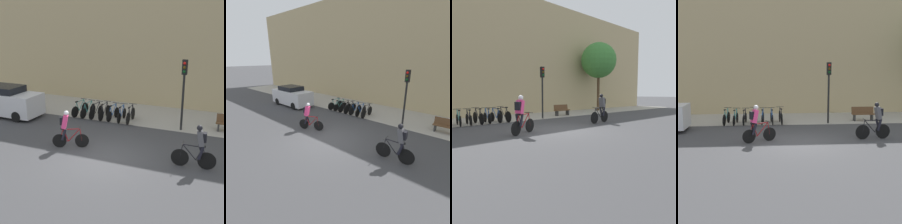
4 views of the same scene
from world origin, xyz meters
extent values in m
plane|color=#3D3D3F|center=(0.00, 0.00, 0.00)|extent=(200.00, 200.00, 0.00)
cube|color=#A39E93|center=(0.00, 6.75, 0.00)|extent=(44.00, 4.50, 0.01)
cube|color=tan|center=(0.00, 9.30, 5.22)|extent=(44.00, 0.60, 10.43)
cylinder|color=black|center=(-1.35, 0.65, 0.32)|extent=(0.61, 0.29, 0.65)
cylinder|color=black|center=(-2.30, 0.24, 0.32)|extent=(0.61, 0.29, 0.65)
cylinder|color=maroon|center=(-1.68, 0.51, 0.60)|extent=(0.54, 0.26, 0.62)
cylinder|color=maroon|center=(-2.03, 0.36, 0.59)|extent=(0.26, 0.14, 0.58)
cylinder|color=maroon|center=(-1.78, 0.47, 0.89)|extent=(0.72, 0.34, 0.07)
cylinder|color=maroon|center=(-2.11, 0.32, 0.31)|extent=(0.39, 0.20, 0.05)
cylinder|color=maroon|center=(-2.21, 0.28, 0.60)|extent=(0.21, 0.12, 0.56)
cylinder|color=maroon|center=(-1.39, 0.64, 0.61)|extent=(0.12, 0.08, 0.59)
cylinder|color=black|center=(-1.43, 0.62, 0.94)|extent=(0.21, 0.43, 0.03)
cube|color=black|center=(-2.13, 0.31, 0.91)|extent=(0.22, 0.15, 0.06)
cube|color=#DB3875|center=(-2.04, 0.35, 1.24)|extent=(0.42, 0.42, 0.63)
sphere|color=silver|center=(-1.96, 0.39, 1.65)|extent=(0.29, 0.29, 0.22)
cylinder|color=black|center=(-2.04, 0.23, 0.67)|extent=(0.30, 0.21, 0.56)
cylinder|color=black|center=(-2.13, 0.43, 0.67)|extent=(0.26, 0.20, 0.56)
cube|color=black|center=(-2.17, 0.30, 1.29)|extent=(0.23, 0.29, 0.36)
cylinder|color=black|center=(3.15, 0.57, 0.36)|extent=(0.72, 0.09, 0.72)
cylinder|color=black|center=(4.20, 0.65, 0.36)|extent=(0.72, 0.09, 0.72)
cylinder|color=black|center=(3.51, 0.60, 0.64)|extent=(0.57, 0.08, 0.62)
cylinder|color=black|center=(3.89, 0.62, 0.62)|extent=(0.27, 0.06, 0.58)
cylinder|color=black|center=(3.62, 0.60, 0.92)|extent=(0.77, 0.10, 0.07)
cylinder|color=black|center=(3.99, 0.63, 0.35)|extent=(0.42, 0.06, 0.05)
cylinder|color=black|center=(4.10, 0.64, 0.63)|extent=(0.22, 0.05, 0.56)
cylinder|color=black|center=(3.20, 0.57, 0.65)|extent=(0.12, 0.04, 0.59)
cylinder|color=black|center=(3.24, 0.57, 0.98)|extent=(0.06, 0.46, 0.03)
cube|color=black|center=(4.01, 0.63, 0.95)|extent=(0.21, 0.09, 0.06)
cube|color=#4C4C51|center=(3.91, 0.63, 1.28)|extent=(0.34, 0.34, 0.63)
sphere|color=black|center=(3.83, 0.62, 1.69)|extent=(0.24, 0.24, 0.22)
cylinder|color=black|center=(3.95, 0.74, 0.70)|extent=(0.28, 0.13, 0.56)
cylinder|color=black|center=(3.97, 0.52, 0.70)|extent=(0.25, 0.13, 0.56)
cube|color=black|center=(4.05, 0.64, 1.33)|extent=(0.16, 0.27, 0.36)
cylinder|color=black|center=(-3.29, 5.54, 0.31)|extent=(0.10, 0.61, 0.61)
cylinder|color=black|center=(-3.39, 4.52, 0.31)|extent=(0.10, 0.61, 0.61)
cylinder|color=teal|center=(-3.32, 5.19, 0.59)|extent=(0.10, 0.57, 0.62)
cylinder|color=teal|center=(-3.36, 4.82, 0.57)|extent=(0.07, 0.27, 0.58)
cylinder|color=teal|center=(-3.34, 5.08, 0.87)|extent=(0.12, 0.76, 0.07)
cylinder|color=teal|center=(-3.37, 4.72, 0.30)|extent=(0.08, 0.41, 0.05)
cylinder|color=teal|center=(-3.39, 4.61, 0.58)|extent=(0.05, 0.22, 0.56)
cylinder|color=teal|center=(-3.29, 5.50, 0.60)|extent=(0.05, 0.12, 0.59)
cylinder|color=black|center=(-3.29, 5.46, 0.93)|extent=(0.46, 0.08, 0.03)
cube|color=black|center=(-3.38, 4.70, 0.90)|extent=(0.10, 0.21, 0.06)
cylinder|color=black|center=(-2.75, 5.52, 0.30)|extent=(0.09, 0.60, 0.60)
cylinder|color=black|center=(-2.83, 4.54, 0.30)|extent=(0.09, 0.60, 0.60)
cylinder|color=black|center=(-2.78, 5.19, 0.58)|extent=(0.09, 0.55, 0.62)
cylinder|color=black|center=(-2.81, 4.82, 0.57)|extent=(0.06, 0.26, 0.58)
cylinder|color=black|center=(-2.79, 5.08, 0.87)|extent=(0.10, 0.74, 0.07)
cylinder|color=black|center=(-2.82, 4.73, 0.29)|extent=(0.07, 0.40, 0.05)
cylinder|color=black|center=(-2.83, 4.63, 0.58)|extent=(0.05, 0.21, 0.56)
cylinder|color=black|center=(-2.75, 5.49, 0.59)|extent=(0.05, 0.12, 0.58)
cylinder|color=black|center=(-2.75, 5.45, 0.92)|extent=(0.46, 0.07, 0.03)
cube|color=black|center=(-2.82, 4.72, 0.89)|extent=(0.10, 0.21, 0.06)
cylinder|color=black|center=(-2.25, 5.54, 0.34)|extent=(0.05, 0.69, 0.69)
cylinder|color=black|center=(-2.23, 4.52, 0.34)|extent=(0.05, 0.69, 0.69)
cylinder|color=black|center=(-2.24, 5.20, 0.63)|extent=(0.05, 0.56, 0.62)
cylinder|color=black|center=(-2.24, 4.82, 0.61)|extent=(0.05, 0.26, 0.58)
cylinder|color=black|center=(-2.24, 5.08, 0.91)|extent=(0.06, 0.76, 0.07)
cylinder|color=black|center=(-2.23, 4.72, 0.34)|extent=(0.04, 0.41, 0.05)
cylinder|color=black|center=(-2.23, 4.61, 0.62)|extent=(0.04, 0.22, 0.56)
cylinder|color=black|center=(-2.25, 5.50, 0.63)|extent=(0.04, 0.12, 0.59)
cylinder|color=black|center=(-2.25, 5.46, 0.96)|extent=(0.46, 0.04, 0.03)
cube|color=black|center=(-2.23, 4.70, 0.93)|extent=(0.08, 0.20, 0.06)
cylinder|color=black|center=(-1.65, 5.51, 0.31)|extent=(0.09, 0.63, 0.63)
cylinder|color=black|center=(-1.73, 4.56, 0.31)|extent=(0.09, 0.63, 0.63)
cylinder|color=#1E478C|center=(-1.68, 5.18, 0.60)|extent=(0.08, 0.53, 0.62)
cylinder|color=#1E478C|center=(-1.71, 4.83, 0.58)|extent=(0.06, 0.25, 0.58)
cylinder|color=#1E478C|center=(-1.69, 5.08, 0.88)|extent=(0.10, 0.71, 0.07)
cylinder|color=#1E478C|center=(-1.71, 4.75, 0.31)|extent=(0.06, 0.38, 0.05)
cylinder|color=#1E478C|center=(-1.72, 4.64, 0.59)|extent=(0.05, 0.20, 0.56)
cylinder|color=#1E478C|center=(-1.65, 5.47, 0.60)|extent=(0.05, 0.11, 0.58)
cylinder|color=black|center=(-1.66, 5.43, 0.93)|extent=(0.46, 0.07, 0.03)
cube|color=black|center=(-1.72, 4.73, 0.90)|extent=(0.10, 0.21, 0.06)
cylinder|color=black|center=(-1.18, 5.54, 0.31)|extent=(0.08, 0.61, 0.61)
cylinder|color=black|center=(-1.10, 4.52, 0.31)|extent=(0.08, 0.61, 0.61)
cylinder|color=#1E478C|center=(-1.15, 5.19, 0.59)|extent=(0.08, 0.56, 0.62)
cylinder|color=#1E478C|center=(-1.12, 4.82, 0.57)|extent=(0.06, 0.26, 0.58)
cylinder|color=#1E478C|center=(-1.14, 5.08, 0.87)|extent=(0.09, 0.76, 0.07)
cylinder|color=#1E478C|center=(-1.12, 4.72, 0.30)|extent=(0.06, 0.41, 0.05)
cylinder|color=#1E478C|center=(-1.11, 4.61, 0.58)|extent=(0.05, 0.22, 0.56)
cylinder|color=#1E478C|center=(-1.17, 5.50, 0.60)|extent=(0.04, 0.12, 0.59)
cylinder|color=black|center=(-1.17, 5.46, 0.93)|extent=(0.46, 0.06, 0.03)
cube|color=black|center=(-1.12, 4.70, 0.90)|extent=(0.09, 0.21, 0.06)
cylinder|color=black|center=(-0.63, 5.56, 0.35)|extent=(0.08, 0.71, 0.71)
cylinder|color=black|center=(-0.55, 4.50, 0.35)|extent=(0.08, 0.71, 0.71)
cylinder|color=black|center=(-0.60, 5.20, 0.63)|extent=(0.08, 0.58, 0.62)
cylinder|color=black|center=(-0.57, 4.81, 0.62)|extent=(0.06, 0.27, 0.58)
cylinder|color=black|center=(-0.59, 5.08, 0.92)|extent=(0.10, 0.79, 0.07)
cylinder|color=black|center=(-0.57, 4.71, 0.34)|extent=(0.06, 0.43, 0.05)
cylinder|color=black|center=(-0.56, 4.60, 0.63)|extent=(0.05, 0.22, 0.56)
cylinder|color=black|center=(-0.62, 5.52, 0.64)|extent=(0.04, 0.12, 0.59)
cylinder|color=black|center=(-0.62, 5.47, 0.97)|extent=(0.46, 0.06, 0.03)
cube|color=black|center=(-0.57, 4.69, 0.94)|extent=(0.09, 0.21, 0.06)
cylinder|color=black|center=(2.34, 4.86, 1.87)|extent=(0.12, 0.12, 3.73)
cube|color=black|center=(2.34, 4.86, 3.35)|extent=(0.26, 0.20, 0.76)
sphere|color=red|center=(2.34, 4.74, 3.56)|extent=(0.15, 0.15, 0.15)
sphere|color=#4C380A|center=(2.34, 4.74, 3.35)|extent=(0.15, 0.15, 0.15)
sphere|color=#0C4719|center=(2.34, 4.74, 3.14)|extent=(0.15, 0.15, 0.15)
cube|color=brown|center=(4.76, 5.52, 0.45)|extent=(1.44, 0.40, 0.08)
cube|color=brown|center=(4.76, 5.70, 0.69)|extent=(1.44, 0.12, 0.40)
cube|color=#2D2D2D|center=(4.19, 5.52, 0.23)|extent=(0.08, 0.36, 0.45)
cube|color=#2D2D2D|center=(5.34, 5.52, 0.23)|extent=(0.08, 0.36, 0.45)
cylinder|color=#4C3823|center=(11.08, 7.06, 2.04)|extent=(0.28, 0.28, 4.08)
sphere|color=#3D7F38|center=(11.08, 7.06, 5.27)|extent=(3.68, 3.68, 3.68)
camera|label=1|loc=(5.23, -11.02, 5.66)|focal=50.00mm
camera|label=2|loc=(6.37, -6.22, 4.43)|focal=28.00mm
camera|label=3|loc=(-6.81, -8.18, 1.86)|focal=35.00mm
camera|label=4|loc=(-1.57, -13.87, 3.60)|focal=50.00mm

